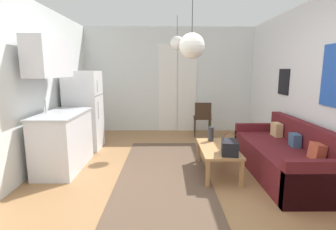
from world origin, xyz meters
TOP-DOWN VIEW (x-y plane):
  - ground_plane at (0.00, 0.00)m, footprint 4.83×7.52m
  - wall_back at (0.01, 3.51)m, footprint 4.43×0.13m
  - area_rug at (-0.12, 0.41)m, footprint 1.34×3.61m
  - couch at (1.70, 0.54)m, footprint 0.82×2.08m
  - coffee_table at (0.70, 0.62)m, footprint 0.54×1.05m
  - bamboo_vase at (0.65, 0.96)m, footprint 0.09×0.09m
  - handbag at (0.80, 0.29)m, footprint 0.27×0.35m
  - refrigerator at (-1.72, 1.92)m, footprint 0.66×0.64m
  - kitchen_counter at (-1.76, 0.84)m, footprint 0.61×1.22m
  - accent_chair at (0.78, 2.85)m, footprint 0.45×0.43m
  - pendant_lamp_near at (0.21, -0.12)m, footprint 0.29×0.29m
  - pendant_lamp_far at (0.13, 2.14)m, footprint 0.28×0.28m

SIDE VIEW (x-z plane):
  - ground_plane at x=0.00m, z-range -0.10..0.00m
  - area_rug at x=-0.12m, z-range 0.00..0.01m
  - couch at x=1.70m, z-range -0.13..0.68m
  - coffee_table at x=0.70m, z-range 0.16..0.57m
  - accent_chair at x=0.78m, z-range 0.06..0.89m
  - handbag at x=0.80m, z-range 0.35..0.67m
  - bamboo_vase at x=0.65m, z-range 0.30..0.76m
  - kitchen_counter at x=-1.76m, z-range -0.25..1.79m
  - refrigerator at x=-1.72m, z-range 0.00..1.55m
  - wall_back at x=0.01m, z-range -0.01..2.62m
  - pendant_lamp_near at x=0.21m, z-range 1.38..2.31m
  - pendant_lamp_far at x=0.13m, z-range 1.77..2.43m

